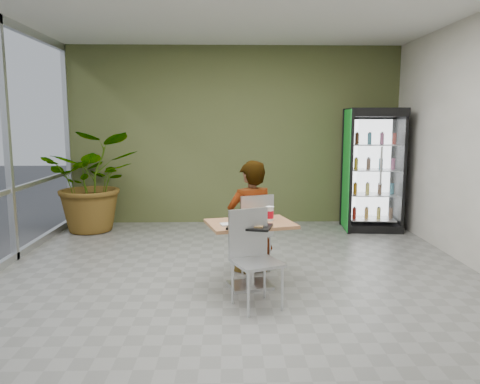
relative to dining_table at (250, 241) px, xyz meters
name	(u,v)px	position (x,y,z in m)	size (l,w,h in m)	color
ground	(238,288)	(-0.14, -0.02, -0.53)	(7.00, 7.00, 0.00)	gray
room_envelope	(238,146)	(-0.14, -0.02, 1.07)	(6.00, 7.00, 3.20)	silver
dining_table	(250,241)	(0.00, 0.00, 0.00)	(1.06, 0.86, 0.75)	#AB7949
chair_far	(254,226)	(0.07, 0.57, 0.04)	(0.56, 0.56, 0.98)	silver
chair_near	(253,250)	(0.00, -0.50, 0.04)	(0.57, 0.57, 0.98)	silver
seated_woman	(251,228)	(0.03, 0.62, 0.01)	(0.62, 0.40, 1.69)	black
pizza_plate	(243,221)	(-0.08, 0.01, 0.23)	(0.33, 0.25, 0.03)	silver
soda_cup	(270,214)	(0.22, 0.08, 0.29)	(0.09, 0.09, 0.16)	silver
napkin_stack	(227,224)	(-0.26, -0.14, 0.22)	(0.13, 0.13, 0.02)	silver
cafeteria_tray	(250,227)	(-0.02, -0.28, 0.23)	(0.44, 0.32, 0.03)	black
beverage_fridge	(373,170)	(2.24, 2.83, 0.51)	(1.02, 0.81, 2.08)	black
potted_plant	(93,181)	(-2.53, 2.85, 0.32)	(1.53, 1.32, 1.70)	#2D722D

